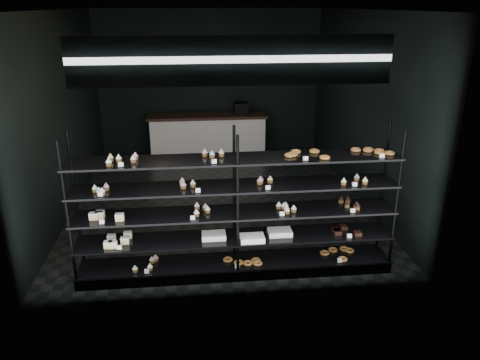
% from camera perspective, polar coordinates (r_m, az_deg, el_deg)
% --- Properties ---
extents(room, '(5.01, 6.01, 3.20)m').
position_cam_1_polar(room, '(7.92, -2.76, 8.39)').
color(room, black).
rests_on(room, ground).
extents(display_shelf, '(4.00, 0.50, 1.91)m').
position_cam_1_polar(display_shelf, '(5.93, -0.72, -5.93)').
color(display_shelf, black).
rests_on(display_shelf, room).
extents(signage, '(3.30, 0.05, 0.50)m').
position_cam_1_polar(signage, '(4.85, -0.86, 14.34)').
color(signage, '#0C0B3A').
rests_on(signage, room).
extents(pendant_lamp, '(0.34, 0.34, 0.90)m').
position_cam_1_polar(pendant_lamp, '(6.52, -10.02, 13.04)').
color(pendant_lamp, black).
rests_on(pendant_lamp, room).
extents(service_counter, '(2.62, 0.65, 1.23)m').
position_cam_1_polar(service_counter, '(10.61, -3.88, 5.45)').
color(service_counter, silver).
rests_on(service_counter, room).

